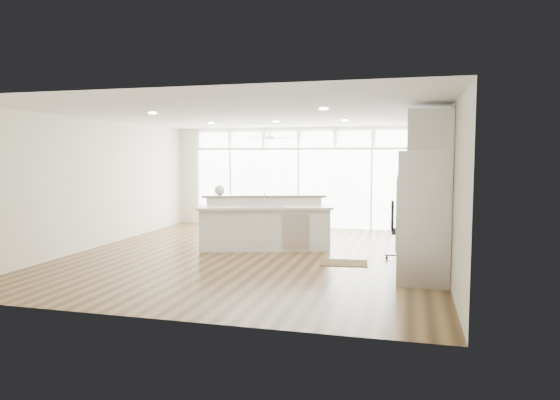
# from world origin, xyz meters

# --- Properties ---
(floor) EXTENTS (7.00, 8.00, 0.02)m
(floor) POSITION_xyz_m (0.00, 0.00, -0.01)
(floor) COLOR #412B14
(floor) RESTS_ON ground
(ceiling) EXTENTS (7.00, 8.00, 0.02)m
(ceiling) POSITION_xyz_m (0.00, 0.00, 2.70)
(ceiling) COLOR silver
(ceiling) RESTS_ON wall_back
(wall_back) EXTENTS (7.00, 0.04, 2.70)m
(wall_back) POSITION_xyz_m (0.00, 4.00, 1.35)
(wall_back) COLOR beige
(wall_back) RESTS_ON floor
(wall_front) EXTENTS (7.00, 0.04, 2.70)m
(wall_front) POSITION_xyz_m (0.00, -4.00, 1.35)
(wall_front) COLOR beige
(wall_front) RESTS_ON floor
(wall_left) EXTENTS (0.04, 8.00, 2.70)m
(wall_left) POSITION_xyz_m (-3.50, 0.00, 1.35)
(wall_left) COLOR beige
(wall_left) RESTS_ON floor
(wall_right) EXTENTS (0.04, 8.00, 2.70)m
(wall_right) POSITION_xyz_m (3.50, 0.00, 1.35)
(wall_right) COLOR beige
(wall_right) RESTS_ON floor
(glass_wall) EXTENTS (5.80, 0.06, 2.08)m
(glass_wall) POSITION_xyz_m (0.00, 3.94, 1.05)
(glass_wall) COLOR white
(glass_wall) RESTS_ON wall_back
(transom_row) EXTENTS (5.90, 0.06, 0.40)m
(transom_row) POSITION_xyz_m (0.00, 3.94, 2.38)
(transom_row) COLOR white
(transom_row) RESTS_ON wall_back
(desk_window) EXTENTS (0.04, 0.85, 0.85)m
(desk_window) POSITION_xyz_m (3.46, 0.30, 1.55)
(desk_window) COLOR white
(desk_window) RESTS_ON wall_right
(ceiling_fan) EXTENTS (1.16, 1.16, 0.32)m
(ceiling_fan) POSITION_xyz_m (-0.50, 2.80, 2.48)
(ceiling_fan) COLOR white
(ceiling_fan) RESTS_ON ceiling
(recessed_lights) EXTENTS (3.40, 3.00, 0.02)m
(recessed_lights) POSITION_xyz_m (0.00, 0.20, 2.68)
(recessed_lights) COLOR white
(recessed_lights) RESTS_ON ceiling
(oven_cabinet) EXTENTS (0.64, 1.20, 2.50)m
(oven_cabinet) POSITION_xyz_m (3.17, 1.80, 1.25)
(oven_cabinet) COLOR white
(oven_cabinet) RESTS_ON floor
(desk_nook) EXTENTS (0.72, 1.30, 0.76)m
(desk_nook) POSITION_xyz_m (3.13, 0.30, 0.38)
(desk_nook) COLOR white
(desk_nook) RESTS_ON floor
(upper_cabinets) EXTENTS (0.64, 1.30, 0.64)m
(upper_cabinets) POSITION_xyz_m (3.17, 0.30, 2.35)
(upper_cabinets) COLOR white
(upper_cabinets) RESTS_ON wall_right
(refrigerator) EXTENTS (0.76, 0.90, 2.00)m
(refrigerator) POSITION_xyz_m (3.11, -1.35, 1.00)
(refrigerator) COLOR silver
(refrigerator) RESTS_ON floor
(fridge_cabinet) EXTENTS (0.64, 0.90, 0.60)m
(fridge_cabinet) POSITION_xyz_m (3.17, -1.35, 2.30)
(fridge_cabinet) COLOR white
(fridge_cabinet) RESTS_ON wall_right
(framed_photos) EXTENTS (0.06, 0.22, 0.80)m
(framed_photos) POSITION_xyz_m (3.46, 0.92, 1.40)
(framed_photos) COLOR black
(framed_photos) RESTS_ON wall_right
(kitchen_island) EXTENTS (2.93, 1.80, 1.09)m
(kitchen_island) POSITION_xyz_m (0.01, 0.61, 0.55)
(kitchen_island) COLOR white
(kitchen_island) RESTS_ON floor
(rug) EXTENTS (0.90, 0.69, 0.01)m
(rug) POSITION_xyz_m (1.78, -0.35, 0.01)
(rug) COLOR #362311
(rug) RESTS_ON floor
(office_chair) EXTENTS (0.58, 0.54, 1.08)m
(office_chair) POSITION_xyz_m (2.81, 0.24, 0.54)
(office_chair) COLOR black
(office_chair) RESTS_ON floor
(fishbowl) EXTENTS (0.27, 0.27, 0.22)m
(fishbowl) POSITION_xyz_m (-1.01, 0.71, 1.20)
(fishbowl) COLOR silver
(fishbowl) RESTS_ON kitchen_island
(monitor) EXTENTS (0.12, 0.54, 0.45)m
(monitor) POSITION_xyz_m (3.05, 0.30, 0.98)
(monitor) COLOR black
(monitor) RESTS_ON desk_nook
(keyboard) EXTENTS (0.14, 0.32, 0.02)m
(keyboard) POSITION_xyz_m (2.88, 0.30, 0.77)
(keyboard) COLOR silver
(keyboard) RESTS_ON desk_nook
(potted_plant) EXTENTS (0.30, 0.33, 0.25)m
(potted_plant) POSITION_xyz_m (3.17, 1.80, 2.63)
(potted_plant) COLOR #36632A
(potted_plant) RESTS_ON oven_cabinet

